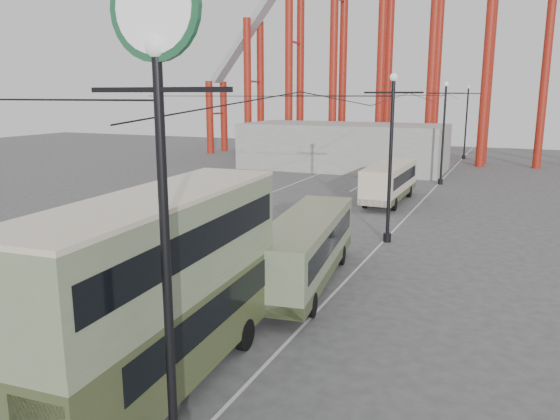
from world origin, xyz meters
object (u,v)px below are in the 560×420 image
at_px(lamp_post_near, 159,113).
at_px(double_decker_bus, 161,283).
at_px(single_decker_green, 305,247).
at_px(single_decker_cream, 390,181).
at_px(pedestrian, 248,241).

height_order(lamp_post_near, double_decker_bus, lamp_post_near).
height_order(double_decker_bus, single_decker_green, double_decker_bus).
relative_size(lamp_post_near, double_decker_bus, 1.02).
distance_m(single_decker_green, single_decker_cream, 20.05).
relative_size(double_decker_bus, pedestrian, 5.95).
height_order(lamp_post_near, pedestrian, lamp_post_near).
bearing_deg(lamp_post_near, pedestrian, 111.20).
height_order(single_decker_green, single_decker_cream, single_decker_green).
bearing_deg(pedestrian, single_decker_cream, -119.26).
distance_m(single_decker_green, pedestrian, 4.89).
xyz_separation_m(lamp_post_near, pedestrian, (-5.86, 15.11, -6.97)).
bearing_deg(single_decker_cream, double_decker_bus, -89.39).
distance_m(lamp_post_near, double_decker_bus, 5.96).
bearing_deg(pedestrian, double_decker_bus, 87.95).
distance_m(double_decker_bus, single_decker_green, 9.86).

